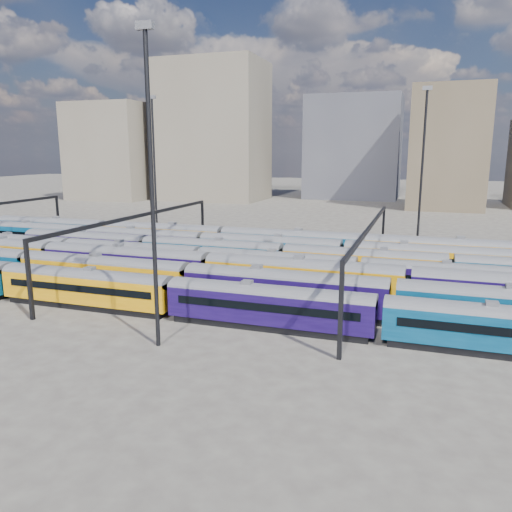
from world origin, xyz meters
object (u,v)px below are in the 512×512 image
(rake_0, at_px, (172,292))
(rake_2, at_px, (302,274))
(rake_1, at_px, (284,286))
(mast_2, at_px, (151,179))

(rake_0, height_order, rake_2, rake_2)
(rake_2, bearing_deg, rake_1, -97.86)
(rake_0, xyz_separation_m, mast_2, (2.37, -7.00, 11.40))
(rake_2, bearing_deg, rake_0, -137.03)
(rake_0, bearing_deg, rake_2, 42.97)
(rake_2, xyz_separation_m, mast_2, (-8.37, -17.00, 11.08))
(rake_1, height_order, mast_2, mast_2)
(rake_1, xyz_separation_m, rake_2, (0.69, 5.00, 0.13))
(rake_0, bearing_deg, mast_2, -71.33)
(rake_1, bearing_deg, rake_2, 82.14)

